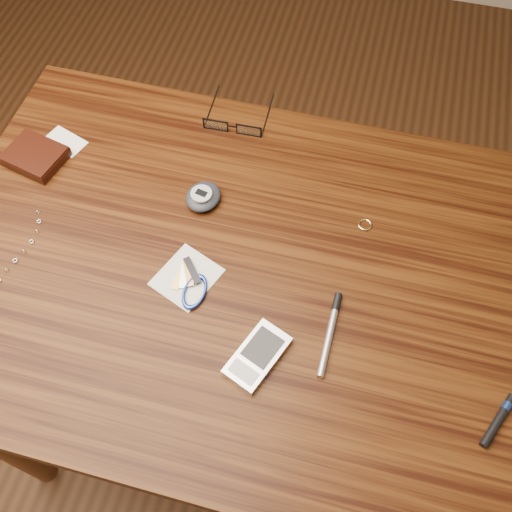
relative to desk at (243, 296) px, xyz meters
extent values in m
plane|color=#472814|center=(0.00, 0.00, -0.65)|extent=(3.80, 3.80, 0.00)
cube|color=#361B08|center=(0.00, 0.00, 0.08)|extent=(1.00, 0.70, 0.03)
cylinder|color=#4C2814|center=(-0.45, 0.30, -0.29)|extent=(0.05, 0.05, 0.71)
cylinder|color=#4C2814|center=(0.45, 0.30, -0.29)|extent=(0.05, 0.05, 0.71)
cube|color=black|center=(-0.41, 0.12, 0.11)|extent=(0.11, 0.10, 0.02)
cube|color=black|center=(-0.41, 0.12, 0.12)|extent=(0.11, 0.10, 0.00)
cube|color=silver|center=(-0.38, 0.17, 0.10)|extent=(0.09, 0.07, 0.00)
cube|color=black|center=(-0.12, 0.27, 0.11)|extent=(0.05, 0.00, 0.02)
cube|color=silver|center=(-0.12, 0.27, 0.11)|extent=(0.04, 0.00, 0.02)
cylinder|color=black|center=(-0.15, 0.32, 0.10)|extent=(0.01, 0.11, 0.00)
cube|color=black|center=(-0.06, 0.27, 0.11)|extent=(0.05, 0.00, 0.02)
cube|color=silver|center=(-0.06, 0.27, 0.11)|extent=(0.04, 0.00, 0.02)
cylinder|color=black|center=(-0.04, 0.33, 0.10)|extent=(0.01, 0.11, 0.00)
cube|color=black|center=(-0.09, 0.27, 0.12)|extent=(0.02, 0.00, 0.00)
torus|color=#E2D672|center=(0.18, 0.13, 0.10)|extent=(0.02, 0.02, 0.00)
torus|color=silver|center=(-0.36, -0.10, 0.10)|extent=(0.01, 0.01, 0.01)
torus|color=silver|center=(-0.35, -0.08, 0.10)|extent=(0.01, 0.01, 0.00)
torus|color=silver|center=(-0.35, -0.06, 0.10)|extent=(0.01, 0.00, 0.01)
torus|color=silver|center=(-0.34, -0.04, 0.10)|extent=(0.01, 0.01, 0.00)
torus|color=silver|center=(-0.34, -0.02, 0.10)|extent=(0.01, 0.00, 0.01)
torus|color=silver|center=(-0.35, 0.00, 0.10)|extent=(0.01, 0.01, 0.00)
torus|color=silver|center=(-0.36, 0.01, 0.10)|extent=(0.01, 0.01, 0.01)
cube|color=silver|center=(0.06, -0.14, 0.11)|extent=(0.09, 0.11, 0.01)
cube|color=black|center=(0.07, -0.13, 0.12)|extent=(0.06, 0.07, 0.00)
cube|color=#999BA1|center=(0.05, -0.17, 0.12)|extent=(0.05, 0.04, 0.00)
ellipsoid|color=#20242A|center=(-0.10, 0.11, 0.11)|extent=(0.07, 0.08, 0.02)
cylinder|color=#9DA0A5|center=(-0.10, 0.11, 0.13)|extent=(0.04, 0.04, 0.00)
cube|color=black|center=(-0.10, 0.11, 0.13)|extent=(0.02, 0.01, 0.00)
cube|color=silver|center=(-0.08, -0.04, 0.10)|extent=(0.11, 0.12, 0.00)
torus|color=#1D36A2|center=(-0.06, -0.06, 0.11)|extent=(0.05, 0.05, 0.01)
cube|color=#A77B3B|center=(-0.09, -0.04, 0.10)|extent=(0.01, 0.05, 0.00)
cube|color=silver|center=(-0.08, -0.04, 0.11)|extent=(0.02, 0.05, 0.00)
cube|color=olive|center=(-0.08, -0.03, 0.11)|extent=(0.03, 0.05, 0.00)
cube|color=black|center=(-0.07, -0.03, 0.11)|extent=(0.04, 0.05, 0.00)
cylinder|color=#BABBBF|center=(0.16, -0.08, 0.11)|extent=(0.01, 0.14, 0.01)
cylinder|color=black|center=(0.16, -0.03, 0.11)|extent=(0.01, 0.03, 0.01)
cylinder|color=black|center=(0.40, -0.15, 0.11)|extent=(0.05, 0.08, 0.01)
cylinder|color=#23439D|center=(0.41, -0.12, 0.11)|extent=(0.02, 0.02, 0.01)
camera|label=1|loc=(0.13, -0.43, 0.89)|focal=40.00mm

